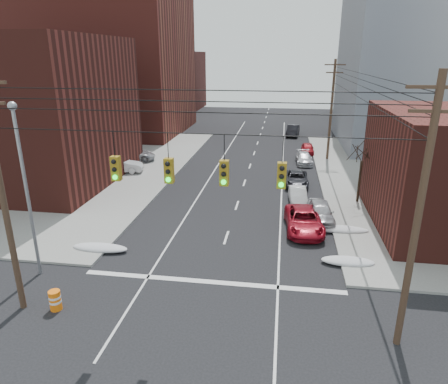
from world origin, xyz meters
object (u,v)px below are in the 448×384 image
(parked_car_a, at_px, (320,212))
(parked_car_f, at_px, (293,131))
(parked_car_c, at_px, (296,179))
(lot_car_b, at_px, (132,155))
(lot_car_a, at_px, (120,165))
(construction_barrel, at_px, (55,300))
(parked_car_e, at_px, (307,148))
(parked_car_b, at_px, (298,195))
(lot_car_d, at_px, (72,161))
(red_pickup, at_px, (304,220))
(parked_car_d, at_px, (304,158))
(lot_car_c, at_px, (45,167))

(parked_car_a, height_order, parked_car_f, parked_car_f)
(parked_car_c, bearing_deg, lot_car_b, 162.02)
(parked_car_f, distance_m, lot_car_a, 28.68)
(construction_barrel, bearing_deg, parked_car_e, 68.54)
(parked_car_b, xyz_separation_m, lot_car_d, (-23.08, 6.62, 0.30))
(lot_car_b, xyz_separation_m, lot_car_d, (-5.12, -3.66, 0.06))
(parked_car_b, height_order, parked_car_e, parked_car_e)
(lot_car_a, relative_size, construction_barrel, 4.60)
(parked_car_b, bearing_deg, parked_car_e, 81.25)
(parked_car_a, bearing_deg, lot_car_d, 153.69)
(red_pickup, bearing_deg, construction_barrel, -141.29)
(lot_car_a, distance_m, lot_car_b, 4.54)
(red_pickup, relative_size, lot_car_d, 1.16)
(parked_car_a, bearing_deg, parked_car_e, 86.15)
(parked_car_d, bearing_deg, parked_car_b, -97.37)
(parked_car_c, height_order, construction_barrel, parked_car_c)
(parked_car_e, xyz_separation_m, lot_car_b, (-19.56, -7.13, 0.22))
(parked_car_d, distance_m, parked_car_f, 16.02)
(parked_car_d, xyz_separation_m, lot_car_c, (-25.73, -8.30, 0.19))
(parked_car_c, bearing_deg, lot_car_c, -179.49)
(lot_car_a, bearing_deg, lot_car_b, -5.07)
(lot_car_d, height_order, construction_barrel, lot_car_d)
(red_pickup, bearing_deg, lot_car_d, 149.05)
(lot_car_d, bearing_deg, lot_car_b, -59.26)
(lot_car_b, xyz_separation_m, lot_car_c, (-6.77, -6.08, -0.06))
(parked_car_c, relative_size, parked_car_f, 0.93)
(parked_car_a, bearing_deg, parked_car_c, 96.76)
(parked_car_d, bearing_deg, lot_car_c, -164.92)
(parked_car_a, height_order, lot_car_c, parked_car_a)
(lot_car_a, bearing_deg, lot_car_c, 91.42)
(parked_car_d, relative_size, lot_car_a, 0.93)
(construction_barrel, bearing_deg, parked_car_f, 75.42)
(parked_car_e, bearing_deg, lot_car_c, -152.52)
(parked_car_b, bearing_deg, parked_car_d, 81.94)
(lot_car_b, bearing_deg, red_pickup, -148.46)
(parked_car_e, distance_m, lot_car_a, 22.38)
(red_pickup, xyz_separation_m, parked_car_f, (-0.27, 33.91, 0.06))
(parked_car_c, height_order, lot_car_c, lot_car_c)
(parked_car_d, distance_m, construction_barrel, 31.46)
(parked_car_d, bearing_deg, parked_car_f, 90.78)
(lot_car_b, height_order, lot_car_d, lot_car_d)
(red_pickup, distance_m, parked_car_b, 5.44)
(lot_car_a, bearing_deg, parked_car_f, -48.42)
(parked_car_e, distance_m, lot_car_b, 20.82)
(red_pickup, xyz_separation_m, parked_car_a, (1.24, 1.76, 0.00))
(parked_car_a, xyz_separation_m, construction_barrel, (-13.16, -12.64, -0.22))
(parked_car_e, relative_size, lot_car_c, 0.83)
(red_pickup, distance_m, parked_car_e, 22.87)
(construction_barrel, bearing_deg, lot_car_c, 122.53)
(parked_car_f, xyz_separation_m, construction_barrel, (-11.65, -44.79, -0.28))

